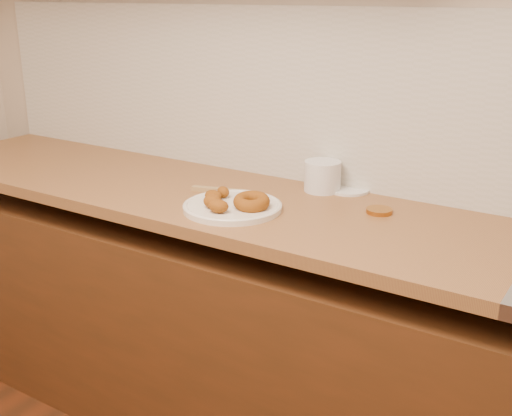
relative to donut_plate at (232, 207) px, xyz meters
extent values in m
cube|color=beige|center=(0.35, 0.42, 0.44)|extent=(4.00, 0.02, 2.70)
cube|color=#4C2711|center=(0.35, 0.11, -0.52)|extent=(3.60, 0.60, 0.77)
cube|color=brown|center=(-0.30, 0.11, -0.03)|extent=(2.30, 0.62, 0.04)
cube|color=beige|center=(0.35, 0.40, 0.29)|extent=(3.60, 0.02, 0.60)
cylinder|color=silver|center=(0.00, 0.00, 0.00)|extent=(0.31, 0.31, 0.02)
torus|color=brown|center=(0.07, 0.01, 0.03)|extent=(0.16, 0.16, 0.05)
ellipsoid|color=brown|center=(-0.07, 0.04, 0.03)|extent=(0.06, 0.05, 0.04)
ellipsoid|color=brown|center=(-0.07, 0.00, 0.03)|extent=(0.08, 0.07, 0.03)
ellipsoid|color=brown|center=(-0.03, -0.06, 0.03)|extent=(0.07, 0.06, 0.04)
ellipsoid|color=brown|center=(0.01, -0.09, 0.03)|extent=(0.07, 0.06, 0.04)
cylinder|color=silver|center=(0.14, 0.33, 0.04)|extent=(0.12, 0.12, 0.10)
cylinder|color=silver|center=(0.22, 0.38, 0.00)|extent=(0.17, 0.17, 0.01)
cylinder|color=#AB6D27|center=(0.40, 0.22, 0.00)|extent=(0.10, 0.10, 0.01)
cube|color=#997947|center=(-0.15, 0.13, 0.00)|extent=(0.19, 0.08, 0.01)
camera|label=1|loc=(1.08, -1.55, 0.64)|focal=45.00mm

